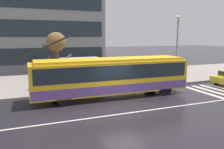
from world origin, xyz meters
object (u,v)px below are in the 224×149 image
pedestrian_walking_past (99,68)px  street_tree_bare (56,45)px  pedestrian_at_shelter (133,63)px  trolleybus (112,76)px  street_lamp (177,43)px  bus_shelter (78,65)px  pedestrian_approaching_curb (49,70)px

pedestrian_walking_past → street_tree_bare: (-3.28, 0.92, 1.96)m
pedestrian_at_shelter → street_tree_bare: street_tree_bare is taller
pedestrian_at_shelter → pedestrian_walking_past: pedestrian_at_shelter is taller
trolleybus → street_lamp: (7.52, 2.46, 2.24)m
trolleybus → bus_shelter: 4.14m
pedestrian_at_shelter → pedestrian_approaching_curb: pedestrian_at_shelter is taller
street_lamp → street_tree_bare: bearing=173.3°
pedestrian_at_shelter → street_lamp: (3.51, -1.99, 2.00)m
pedestrian_approaching_curb → street_lamp: size_ratio=0.33×
pedestrian_walking_past → street_lamp: bearing=-2.6°
trolleybus → street_tree_bare: size_ratio=2.69×
pedestrian_at_shelter → pedestrian_walking_past: bearing=-158.1°
bus_shelter → street_lamp: 9.37m
bus_shelter → street_tree_bare: (-1.80, -0.08, 1.74)m
trolleybus → bus_shelter: (-1.57, 3.81, 0.40)m
pedestrian_approaching_curb → street_lamp: street_lamp is taller
pedestrian_at_shelter → street_lamp: 4.51m
street_lamp → street_tree_bare: street_lamp is taller
pedestrian_approaching_curb → pedestrian_walking_past: 4.03m
trolleybus → bus_shelter: bearing=112.5°
pedestrian_at_shelter → pedestrian_walking_past: (-4.09, -1.65, -0.06)m
street_lamp → street_tree_bare: 10.96m
pedestrian_approaching_curb → pedestrian_walking_past: bearing=-4.1°
pedestrian_at_shelter → street_tree_bare: 7.65m
trolleybus → pedestrian_approaching_curb: trolleybus is taller
trolleybus → bus_shelter: size_ratio=3.48×
pedestrian_approaching_curb → street_lamp: 11.81m
trolleybus → pedestrian_at_shelter: trolleybus is taller
pedestrian_walking_past → street_tree_bare: size_ratio=0.43×
pedestrian_at_shelter → pedestrian_approaching_curb: (-8.11, -1.36, -0.01)m
bus_shelter → trolleybus: bearing=-67.5°
bus_shelter → street_tree_bare: size_ratio=0.77×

